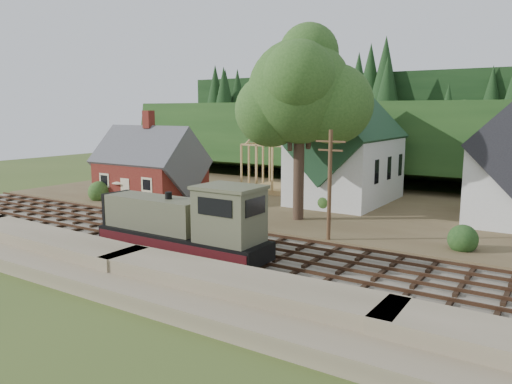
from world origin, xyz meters
The scene contains 16 objects.
ground centered at (0.00, 0.00, 0.00)m, with size 140.00×140.00×0.00m, color #384C1E.
embankment centered at (0.00, -8.50, 0.00)m, with size 64.00×5.00×1.60m, color #7F7259.
railroad_bed centered at (0.00, 0.00, 0.08)m, with size 64.00×11.00×0.16m, color #726B5B.
village_flat centered at (0.00, 18.00, 0.15)m, with size 64.00×26.00×0.30m, color brown.
hillside centered at (0.00, 42.00, 0.00)m, with size 70.00×28.00×8.00m, color #1E3F19.
ridge centered at (0.00, 58.00, 0.00)m, with size 80.00×20.00×12.00m, color black.
depot centered at (-16.00, 11.00, 3.21)m, with size 10.80×7.41×9.00m.
church centered at (2.00, 19.68, 5.18)m, with size 8.40×15.17×13.00m.
timber_frame centered at (-6.00, 22.00, 3.27)m, with size 8.20×6.20×6.99m.
lattice_tower centered at (-6.00, 28.00, 10.03)m, with size 3.20×3.20×12.12m.
big_tree centered at (2.17, 10.08, 10.22)m, with size 10.90×8.40×14.70m.
telegraph_pole_near centered at (7.00, 5.20, 4.25)m, with size 2.20×0.28×8.00m.
locomotive centered at (1.05, -3.00, 2.13)m, with size 12.00×3.00×4.80m.
car_blue centered at (-11.73, 10.90, 0.86)m, with size 1.31×3.26×1.11m, color #59A4C0.
car_green centered at (-21.49, 9.72, 0.90)m, with size 1.28×3.66×1.21m, color #829E6E.
patio_set centered at (-17.07, 8.09, 2.21)m, with size 2.02×2.02×2.24m.
Camera 1 is at (21.34, -26.22, 9.26)m, focal length 35.00 mm.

